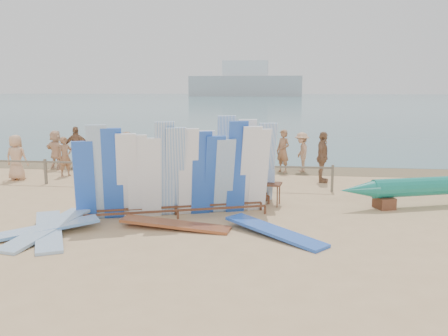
# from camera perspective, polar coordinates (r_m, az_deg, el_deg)

# --- Properties ---
(ground) EXTENTS (160.00, 160.00, 0.00)m
(ground) POSITION_cam_1_polar(r_m,az_deg,el_deg) (13.80, -11.63, -4.80)
(ground) COLOR tan
(ground) RESTS_ON ground
(ocean) EXTENTS (320.00, 240.00, 0.02)m
(ocean) POSITION_cam_1_polar(r_m,az_deg,el_deg) (140.73, 5.67, 8.21)
(ocean) COLOR #416B75
(ocean) RESTS_ON ground
(wet_sand_strip) EXTENTS (40.00, 2.60, 0.01)m
(wet_sand_strip) POSITION_cam_1_polar(r_m,az_deg,el_deg) (20.59, -5.13, 0.11)
(wet_sand_strip) COLOR brown
(wet_sand_strip) RESTS_ON ground
(distant_ship) EXTENTS (45.00, 8.00, 14.00)m
(distant_ship) POSITION_cam_1_polar(r_m,az_deg,el_deg) (193.33, 2.58, 10.19)
(distant_ship) COLOR #999EA3
(distant_ship) RESTS_ON ocean
(fence) EXTENTS (12.08, 0.08, 0.90)m
(fence) POSITION_cam_1_polar(r_m,az_deg,el_deg) (16.47, -8.32, -0.12)
(fence) COLOR #6C6351
(fence) RESTS_ON ground
(main_surfboard_rack) EXTENTS (4.97, 2.25, 2.56)m
(main_surfboard_rack) POSITION_cam_1_polar(r_m,az_deg,el_deg) (12.47, -5.74, -0.80)
(main_surfboard_rack) COLOR brown
(main_surfboard_rack) RESTS_ON ground
(side_surfboard_rack) EXTENTS (2.40, 1.14, 2.62)m
(side_surfboard_rack) POSITION_cam_1_polar(r_m,az_deg,el_deg) (13.94, 1.52, 0.53)
(side_surfboard_rack) COLOR brown
(side_surfboard_rack) RESTS_ON ground
(outrigger_canoe) EXTENTS (5.84, 2.51, 0.86)m
(outrigger_canoe) POSITION_cam_1_polar(r_m,az_deg,el_deg) (15.07, 24.16, -2.11)
(outrigger_canoe) COLOR brown
(outrigger_canoe) RESTS_ON ground
(vendor_table) EXTENTS (0.86, 0.67, 1.05)m
(vendor_table) POSITION_cam_1_polar(r_m,az_deg,el_deg) (13.91, 5.24, -3.04)
(vendor_table) COLOR brown
(vendor_table) RESTS_ON ground
(flat_board_e) EXTENTS (2.55, 1.96, 0.28)m
(flat_board_e) POSITION_cam_1_polar(r_m,az_deg,el_deg) (11.96, -21.30, -7.53)
(flat_board_e) COLOR white
(flat_board_e) RESTS_ON ground
(flat_board_a) EXTENTS (1.75, 2.65, 0.26)m
(flat_board_a) POSITION_cam_1_polar(r_m,az_deg,el_deg) (11.80, -20.30, -7.69)
(flat_board_a) COLOR #7EA5CA
(flat_board_a) RESTS_ON ground
(flat_board_c) EXTENTS (2.74, 0.79, 0.22)m
(flat_board_c) POSITION_cam_1_polar(r_m,az_deg,el_deg) (11.71, -5.88, -7.26)
(flat_board_c) COLOR #974E29
(flat_board_c) RESTS_ON ground
(flat_board_b) EXTENTS (1.07, 2.75, 0.31)m
(flat_board_b) POSITION_cam_1_polar(r_m,az_deg,el_deg) (11.87, -20.52, -7.60)
(flat_board_b) COLOR #7EA5CA
(flat_board_b) RESTS_ON ground
(flat_board_d) EXTENTS (2.45, 2.13, 0.25)m
(flat_board_d) POSITION_cam_1_polar(r_m,az_deg,el_deg) (11.12, 6.09, -8.18)
(flat_board_d) COLOR blue
(flat_board_d) RESTS_ON ground
(beach_chair_left) EXTENTS (0.70, 0.72, 0.96)m
(beach_chair_left) POSITION_cam_1_polar(r_m,az_deg,el_deg) (17.55, -7.56, -0.67)
(beach_chair_left) COLOR red
(beach_chair_left) RESTS_ON ground
(beach_chair_right) EXTENTS (0.61, 0.63, 0.87)m
(beach_chair_right) POSITION_cam_1_polar(r_m,az_deg,el_deg) (17.28, -4.53, -0.87)
(beach_chair_right) COLOR red
(beach_chair_right) RESTS_ON ground
(stroller) EXTENTS (0.51, 0.73, 0.99)m
(stroller) POSITION_cam_1_polar(r_m,az_deg,el_deg) (17.24, -0.16, -0.37)
(stroller) COLOR red
(stroller) RESTS_ON ground
(beachgoer_extra_1) EXTENTS (1.13, 0.81, 1.77)m
(beachgoer_extra_1) POSITION_cam_1_polar(r_m,az_deg,el_deg) (21.25, -17.30, 2.42)
(beachgoer_extra_1) COLOR #8C6042
(beachgoer_extra_1) RESTS_ON ground
(beachgoer_7) EXTENTS (0.70, 0.68, 1.74)m
(beachgoer_7) POSITION_cam_1_polar(r_m,az_deg,el_deg) (19.28, 7.11, 2.04)
(beachgoer_7) COLOR #8C6042
(beachgoer_7) RESTS_ON ground
(beachgoer_10) EXTENTS (0.62, 1.14, 1.84)m
(beachgoer_10) POSITION_cam_1_polar(r_m,az_deg,el_deg) (17.46, 11.77, 1.29)
(beachgoer_10) COLOR #8C6042
(beachgoer_10) RESTS_ON ground
(beachgoer_9) EXTENTS (0.58, 1.10, 1.62)m
(beachgoer_9) POSITION_cam_1_polar(r_m,az_deg,el_deg) (19.54, 9.33, 1.91)
(beachgoer_9) COLOR tan
(beachgoer_9) RESTS_ON ground
(beachgoer_11) EXTENTS (1.59, 1.11, 1.64)m
(beachgoer_11) POSITION_cam_1_polar(r_m,az_deg,el_deg) (21.09, -19.55, 2.08)
(beachgoer_11) COLOR beige
(beachgoer_11) RESTS_ON ground
(beachgoer_0) EXTENTS (0.83, 0.40, 1.68)m
(beachgoer_0) POSITION_cam_1_polar(r_m,az_deg,el_deg) (19.16, -23.70, 1.17)
(beachgoer_0) COLOR tan
(beachgoer_0) RESTS_ON ground
(beachgoer_1) EXTENTS (0.58, 0.63, 1.54)m
(beachgoer_1) POSITION_cam_1_polar(r_m,az_deg,el_deg) (19.29, -18.56, 1.31)
(beachgoer_1) COLOR #8C6042
(beachgoer_1) RESTS_ON ground
(beachgoer_6) EXTENTS (0.55, 0.95, 1.85)m
(beachgoer_6) POSITION_cam_1_polar(r_m,az_deg,el_deg) (17.02, -0.00, 1.29)
(beachgoer_6) COLOR tan
(beachgoer_6) RESTS_ON ground
(beachgoer_2) EXTENTS (0.64, 0.95, 1.78)m
(beachgoer_2) POSITION_cam_1_polar(r_m,az_deg,el_deg) (18.13, -11.46, 1.51)
(beachgoer_2) COLOR beige
(beachgoer_2) RESTS_ON ground
(beachgoer_5) EXTENTS (1.27, 1.80, 1.87)m
(beachgoer_5) POSITION_cam_1_polar(r_m,az_deg,el_deg) (20.22, -7.23, 2.58)
(beachgoer_5) COLOR beige
(beachgoer_5) RESTS_ON ground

